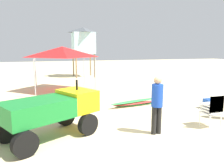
# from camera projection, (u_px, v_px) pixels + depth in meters

# --- Properties ---
(ground) EXTENTS (80.00, 80.00, 0.00)m
(ground) POSITION_uv_depth(u_px,v_px,m) (147.00, 139.00, 5.80)
(ground) COLOR beige
(utility_cart) EXTENTS (2.81, 2.24, 1.50)m
(utility_cart) POSITION_uv_depth(u_px,v_px,m) (53.00, 109.00, 5.83)
(utility_cart) COLOR #197A2D
(utility_cart) RESTS_ON ground
(stacked_plastic_chairs) EXTENTS (0.48, 0.48, 1.11)m
(stacked_plastic_chairs) POSITION_uv_depth(u_px,v_px,m) (213.00, 107.00, 6.54)
(stacked_plastic_chairs) COLOR white
(stacked_plastic_chairs) RESTS_ON ground
(surfboard_pile) EXTENTS (2.36, 0.79, 0.24)m
(surfboard_pile) POSITION_uv_depth(u_px,v_px,m) (135.00, 103.00, 9.20)
(surfboard_pile) COLOR green
(surfboard_pile) RESTS_ON ground
(lifeguard_near_left) EXTENTS (0.32, 0.32, 1.65)m
(lifeguard_near_left) POSITION_uv_depth(u_px,v_px,m) (157.00, 101.00, 6.03)
(lifeguard_near_left) COLOR black
(lifeguard_near_left) RESTS_ON ground
(popup_canopy) EXTENTS (3.09, 3.09, 2.54)m
(popup_canopy) POSITION_uv_depth(u_px,v_px,m) (62.00, 52.00, 12.28)
(popup_canopy) COLOR #B2B2B7
(popup_canopy) RESTS_ON ground
(lifeguard_tower) EXTENTS (1.98, 1.98, 4.23)m
(lifeguard_tower) POSITION_uv_depth(u_px,v_px,m) (83.00, 41.00, 18.58)
(lifeguard_tower) COLOR olive
(lifeguard_tower) RESTS_ON ground
(traffic_cone_near) EXTENTS (0.40, 0.40, 0.57)m
(traffic_cone_near) POSITION_uv_depth(u_px,v_px,m) (8.00, 107.00, 7.89)
(traffic_cone_near) COLOR orange
(traffic_cone_near) RESTS_ON ground
(cooler_box) EXTENTS (0.49, 0.32, 0.40)m
(cooler_box) POSITION_uv_depth(u_px,v_px,m) (210.00, 104.00, 8.79)
(cooler_box) COLOR blue
(cooler_box) RESTS_ON ground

